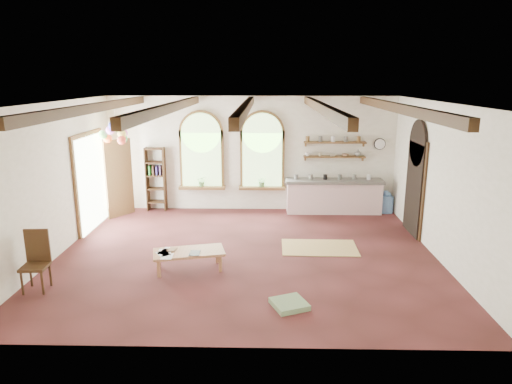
{
  "coord_description": "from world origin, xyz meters",
  "views": [
    {
      "loc": [
        0.41,
        -9.16,
        3.67
      ],
      "look_at": [
        0.19,
        0.6,
        1.23
      ],
      "focal_mm": 32.0,
      "sensor_mm": 36.0,
      "label": 1
    }
  ],
  "objects_px": {
    "coffee_table": "(189,253)",
    "balloon_cluster": "(116,133)",
    "kitchen_counter": "(334,196)",
    "side_chair": "(36,273)"
  },
  "relations": [
    {
      "from": "kitchen_counter",
      "to": "coffee_table",
      "type": "distance_m",
      "value": 5.28
    },
    {
      "from": "side_chair",
      "to": "balloon_cluster",
      "type": "distance_m",
      "value": 4.55
    },
    {
      "from": "coffee_table",
      "to": "balloon_cluster",
      "type": "height_order",
      "value": "balloon_cluster"
    },
    {
      "from": "coffee_table",
      "to": "balloon_cluster",
      "type": "relative_size",
      "value": 1.29
    },
    {
      "from": "kitchen_counter",
      "to": "side_chair",
      "type": "height_order",
      "value": "side_chair"
    },
    {
      "from": "kitchen_counter",
      "to": "side_chair",
      "type": "xyz_separation_m",
      "value": [
        -5.95,
        -4.97,
        -0.16
      ]
    },
    {
      "from": "coffee_table",
      "to": "balloon_cluster",
      "type": "xyz_separation_m",
      "value": [
        -2.31,
        3.14,
        1.98
      ]
    },
    {
      "from": "coffee_table",
      "to": "side_chair",
      "type": "distance_m",
      "value": 2.73
    },
    {
      "from": "kitchen_counter",
      "to": "coffee_table",
      "type": "bearing_deg",
      "value": -130.05
    },
    {
      "from": "balloon_cluster",
      "to": "side_chair",
      "type": "bearing_deg",
      "value": -93.42
    }
  ]
}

